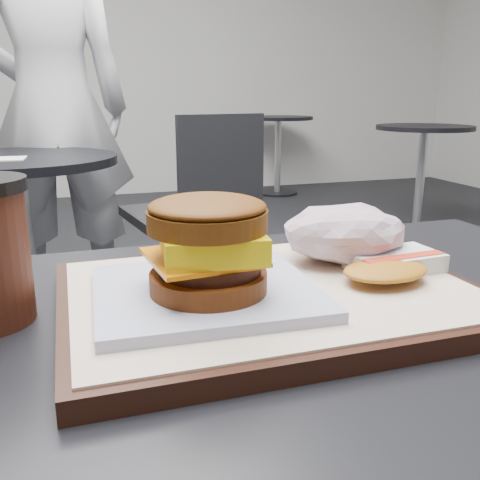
% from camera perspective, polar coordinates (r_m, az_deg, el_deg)
% --- Properties ---
extents(serving_tray, '(0.38, 0.28, 0.02)m').
position_cam_1_polar(serving_tray, '(0.50, 3.28, -5.98)').
color(serving_tray, black).
rests_on(serving_tray, customer_table).
extents(breakfast_sandwich, '(0.20, 0.18, 0.09)m').
position_cam_1_polar(breakfast_sandwich, '(0.45, -3.47, -1.82)').
color(breakfast_sandwich, silver).
rests_on(breakfast_sandwich, serving_tray).
extents(hash_brown, '(0.12, 0.10, 0.02)m').
position_cam_1_polar(hash_brown, '(0.54, 15.77, -2.60)').
color(hash_brown, silver).
rests_on(hash_brown, serving_tray).
extents(crumpled_wrapper, '(0.13, 0.11, 0.06)m').
position_cam_1_polar(crumpled_wrapper, '(0.58, 11.13, 0.73)').
color(crumpled_wrapper, silver).
rests_on(crumpled_wrapper, serving_tray).
extents(neighbor_table, '(0.70, 0.70, 0.75)m').
position_cam_1_polar(neighbor_table, '(2.08, -22.32, 2.76)').
color(neighbor_table, black).
rests_on(neighbor_table, ground).
extents(napkin, '(0.13, 0.13, 0.00)m').
position_cam_1_polar(napkin, '(1.97, -23.67, 7.94)').
color(napkin, white).
rests_on(napkin, neighbor_table).
extents(neighbor_chair, '(0.63, 0.48, 0.88)m').
position_cam_1_polar(neighbor_chair, '(2.32, -4.87, 4.04)').
color(neighbor_chair, '#A2A3A8').
rests_on(neighbor_chair, ground).
extents(patron, '(0.66, 0.44, 1.81)m').
position_cam_1_polar(patron, '(2.49, -19.36, 13.19)').
color(patron, silver).
rests_on(patron, ground).
extents(bg_table_near, '(0.66, 0.66, 0.75)m').
position_cam_1_polar(bg_table_near, '(3.99, 18.89, 8.80)').
color(bg_table_near, black).
rests_on(bg_table_near, ground).
extents(bg_table_far, '(0.66, 0.66, 0.75)m').
position_cam_1_polar(bg_table_far, '(5.28, 4.09, 10.98)').
color(bg_table_far, black).
rests_on(bg_table_far, ground).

